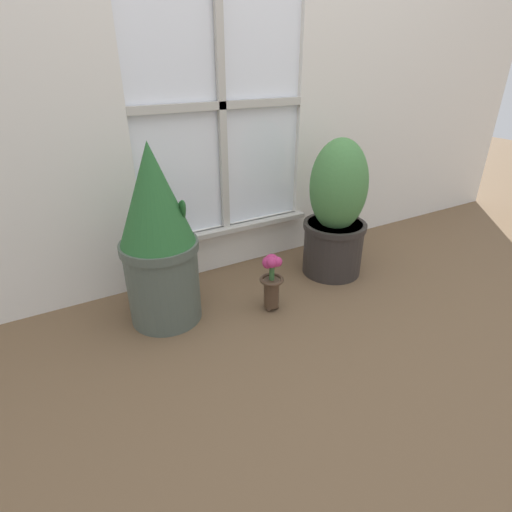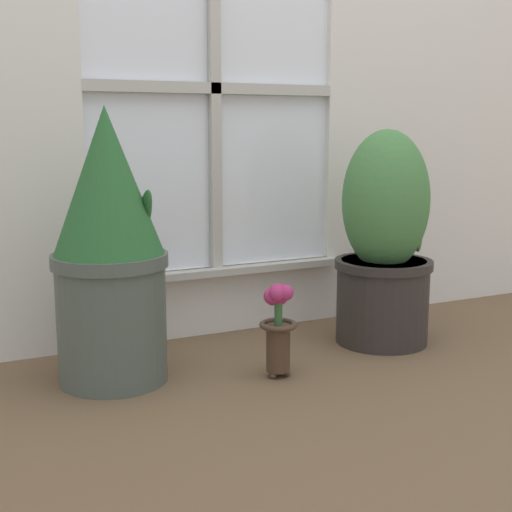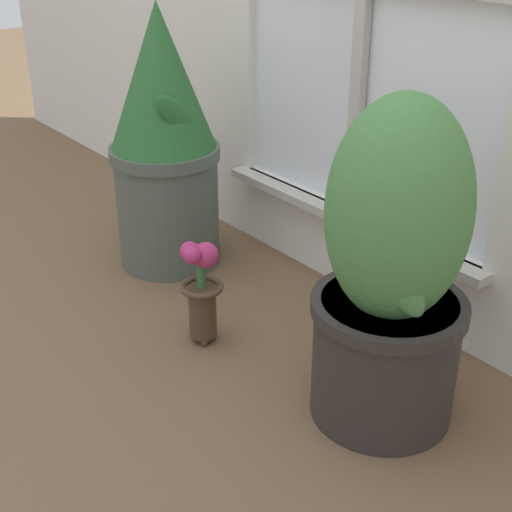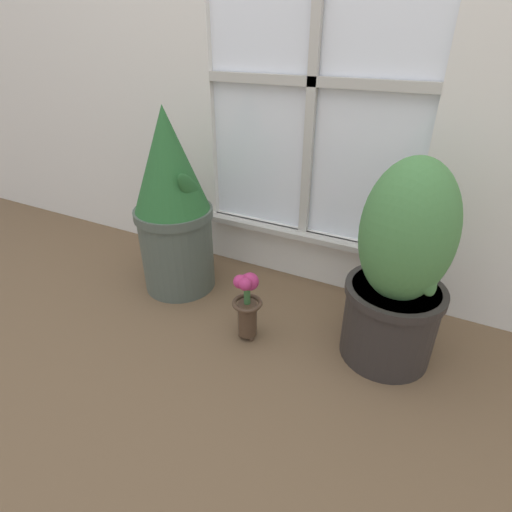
# 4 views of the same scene
# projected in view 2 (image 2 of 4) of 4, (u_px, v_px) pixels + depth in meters

# --- Properties ---
(ground_plane) EXTENTS (10.00, 10.00, 0.00)m
(ground_plane) POSITION_uv_depth(u_px,v_px,m) (300.00, 387.00, 1.97)
(ground_plane) COLOR brown
(potted_plant_left) EXTENTS (0.32, 0.32, 0.77)m
(potted_plant_left) POSITION_uv_depth(u_px,v_px,m) (110.00, 248.00, 1.95)
(potted_plant_left) COLOR #4C564C
(potted_plant_left) RESTS_ON ground_plane
(potted_plant_right) EXTENTS (0.32, 0.32, 0.70)m
(potted_plant_right) POSITION_uv_depth(u_px,v_px,m) (384.00, 244.00, 2.32)
(potted_plant_right) COLOR #2D2826
(potted_plant_right) RESTS_ON ground_plane
(flower_vase) EXTENTS (0.11, 0.11, 0.28)m
(flower_vase) POSITION_uv_depth(u_px,v_px,m) (278.00, 321.00, 2.02)
(flower_vase) COLOR #473323
(flower_vase) RESTS_ON ground_plane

